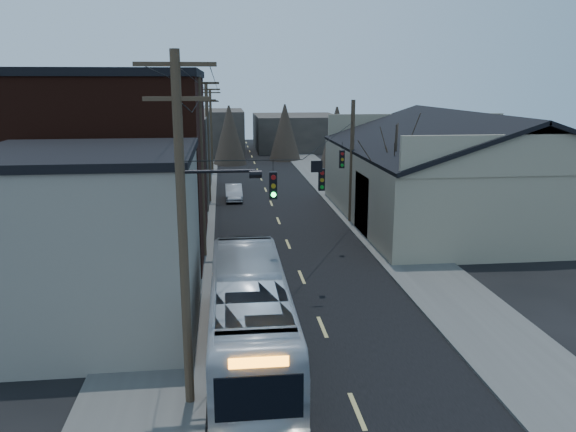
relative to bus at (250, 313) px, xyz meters
name	(u,v)px	position (x,y,z in m)	size (l,w,h in m)	color
road_surface	(273,209)	(3.00, 23.96, -1.59)	(9.00, 110.00, 0.02)	black
sidewalk_left	(189,210)	(-3.50, 23.96, -1.54)	(4.00, 110.00, 0.12)	#474744
sidewalk_right	(355,206)	(9.50, 23.96, -1.54)	(4.00, 110.00, 0.12)	#474744
building_clapboard	(91,244)	(-6.00, 2.96, 1.90)	(8.00, 8.00, 7.00)	slate
building_brick	(114,166)	(-7.00, 13.96, 3.40)	(10.00, 12.00, 10.00)	black
building_left_far	(156,156)	(-6.50, 29.96, 1.90)	(9.00, 14.00, 7.00)	#2F2926
warehouse	(461,183)	(16.00, 18.96, 1.10)	(16.16, 20.60, 7.73)	gray
building_far_left	(206,133)	(-3.00, 58.96, 1.40)	(10.00, 12.00, 6.00)	#2F2926
building_far_right	(296,132)	(10.00, 63.96, 0.90)	(12.00, 14.00, 5.00)	#2F2926
bare_tree	(394,184)	(9.50, 13.96, 2.00)	(0.40, 0.40, 7.20)	black
utility_lines	(234,156)	(-0.11, 18.10, 3.36)	(11.24, 45.28, 10.50)	#382B1E
bus	(250,313)	(0.00, 0.00, 0.00)	(2.69, 11.48, 3.20)	silver
parked_car	(234,192)	(0.00, 27.69, -0.95)	(1.38, 3.95, 1.30)	#A4A6AC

